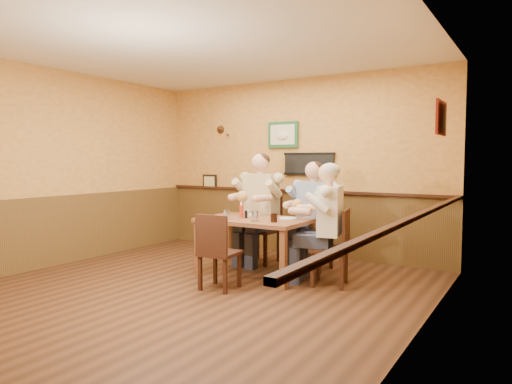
# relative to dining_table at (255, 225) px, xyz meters

# --- Properties ---
(room) EXTENTS (5.02, 5.03, 2.81)m
(room) POSITION_rel_dining_table_xyz_m (-0.08, -0.78, 1.03)
(room) COLOR #371F10
(room) RESTS_ON ground
(dining_table) EXTENTS (1.40, 0.90, 0.75)m
(dining_table) POSITION_rel_dining_table_xyz_m (0.00, 0.00, 0.00)
(dining_table) COLOR brown
(dining_table) RESTS_ON ground
(chair_back_left) EXTENTS (0.47, 0.47, 1.01)m
(chair_back_left) POSITION_rel_dining_table_xyz_m (-0.31, 0.67, -0.15)
(chair_back_left) COLOR #3B1E12
(chair_back_left) RESTS_ON ground
(chair_back_right) EXTENTS (0.46, 0.46, 0.94)m
(chair_back_right) POSITION_rel_dining_table_xyz_m (0.53, 0.70, -0.19)
(chair_back_right) COLOR #3B1E12
(chair_back_right) RESTS_ON ground
(chair_right_end) EXTENTS (0.51, 0.51, 0.93)m
(chair_right_end) POSITION_rel_dining_table_xyz_m (1.03, 0.06, -0.19)
(chair_right_end) COLOR #3B1E12
(chair_right_end) RESTS_ON ground
(chair_near_side) EXTENTS (0.45, 0.45, 0.89)m
(chair_near_side) POSITION_rel_dining_table_xyz_m (-0.00, -0.76, -0.21)
(chair_near_side) COLOR #3B1E12
(chair_near_side) RESTS_ON ground
(diner_tan_shirt) EXTENTS (0.68, 0.68, 1.44)m
(diner_tan_shirt) POSITION_rel_dining_table_xyz_m (-0.31, 0.67, 0.06)
(diner_tan_shirt) COLOR beige
(diner_tan_shirt) RESTS_ON ground
(diner_blue_polo) EXTENTS (0.66, 0.66, 1.34)m
(diner_blue_polo) POSITION_rel_dining_table_xyz_m (0.53, 0.70, 0.01)
(diner_blue_polo) COLOR #7A90B8
(diner_blue_polo) RESTS_ON ground
(diner_white_elder) EXTENTS (0.73, 0.73, 1.32)m
(diner_white_elder) POSITION_rel_dining_table_xyz_m (1.03, 0.06, 0.00)
(diner_white_elder) COLOR white
(diner_white_elder) RESTS_ON ground
(water_glass_left) EXTENTS (0.09, 0.09, 0.12)m
(water_glass_left) POSITION_rel_dining_table_xyz_m (-0.24, -0.30, 0.15)
(water_glass_left) COLOR white
(water_glass_left) RESTS_ON dining_table
(water_glass_mid) EXTENTS (0.10, 0.10, 0.13)m
(water_glass_mid) POSITION_rel_dining_table_xyz_m (0.15, -0.23, 0.16)
(water_glass_mid) COLOR silver
(water_glass_mid) RESTS_ON dining_table
(cola_tumbler) EXTENTS (0.09, 0.09, 0.11)m
(cola_tumbler) POSITION_rel_dining_table_xyz_m (0.39, -0.19, 0.15)
(cola_tumbler) COLOR black
(cola_tumbler) RESTS_ON dining_table
(hot_sauce_bottle) EXTENTS (0.06, 0.06, 0.19)m
(hot_sauce_bottle) POSITION_rel_dining_table_xyz_m (-0.16, -0.08, 0.19)
(hot_sauce_bottle) COLOR red
(hot_sauce_bottle) RESTS_ON dining_table
(salt_shaker) EXTENTS (0.05, 0.05, 0.09)m
(salt_shaker) POSITION_rel_dining_table_xyz_m (-0.16, 0.08, 0.14)
(salt_shaker) COLOR white
(salt_shaker) RESTS_ON dining_table
(pepper_shaker) EXTENTS (0.04, 0.04, 0.10)m
(pepper_shaker) POSITION_rel_dining_table_xyz_m (-0.11, -0.04, 0.14)
(pepper_shaker) COLOR black
(pepper_shaker) RESTS_ON dining_table
(plate_far_left) EXTENTS (0.25, 0.25, 0.01)m
(plate_far_left) POSITION_rel_dining_table_xyz_m (-0.21, 0.27, 0.10)
(plate_far_left) COLOR silver
(plate_far_left) RESTS_ON dining_table
(plate_far_right) EXTENTS (0.29, 0.29, 0.02)m
(plate_far_right) POSITION_rel_dining_table_xyz_m (0.39, 0.19, 0.10)
(plate_far_right) COLOR silver
(plate_far_right) RESTS_ON dining_table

